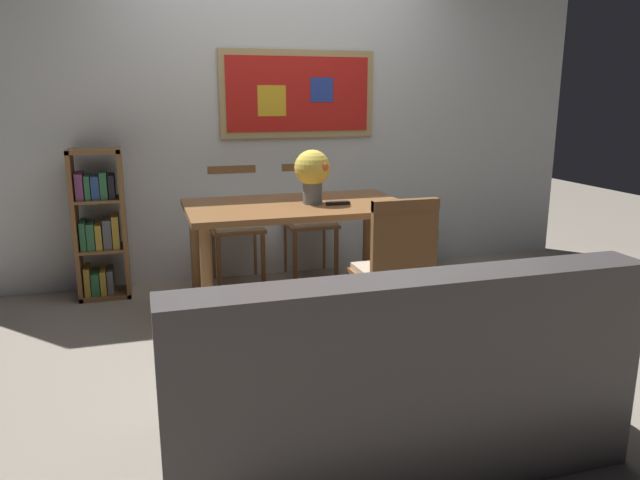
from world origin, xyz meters
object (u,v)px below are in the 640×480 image
dining_table (297,218)px  dining_chair_far_right (307,210)px  dining_chair_far_left (235,214)px  flower_vase (312,172)px  dining_chair_near_right (396,262)px  leather_couch (387,383)px  potted_ivy (419,243)px  tv_remote (338,203)px  bookshelf (99,227)px

dining_table → dining_chair_far_right: dining_chair_far_right is taller
dining_chair_far_left → flower_vase: flower_vase is taller
dining_chair_near_right → dining_chair_far_right: size_ratio=1.00×
dining_table → dining_chair_far_right: size_ratio=1.60×
dining_chair_far_left → leather_couch: bearing=-85.4°
dining_chair_far_left → flower_vase: size_ratio=2.55×
leather_couch → dining_chair_near_right: bearing=64.6°
flower_vase → dining_chair_far_left: bearing=114.8°
dining_chair_near_right → potted_ivy: 1.74m
potted_ivy → dining_chair_near_right: bearing=-120.7°
dining_chair_far_left → tv_remote: size_ratio=5.83×
dining_table → bookshelf: (-1.29, 0.70, -0.13)m
dining_chair_far_left → potted_ivy: 1.57m
dining_chair_far_left → potted_ivy: dining_chair_far_left is taller
potted_ivy → leather_couch: bearing=-118.7°
leather_couch → tv_remote: bearing=78.5°
dining_chair_far_right → tv_remote: bearing=-93.1°
flower_vase → dining_table: bearing=167.9°
dining_chair_near_right → tv_remote: bearing=98.7°
bookshelf → flower_vase: bearing=-27.5°
dining_chair_far_right → bookshelf: (-1.60, -0.13, -0.02)m
dining_table → tv_remote: tv_remote is taller
tv_remote → leather_couch: bearing=-101.5°
bookshelf → dining_table: bearing=-28.6°
dining_chair_far_left → dining_chair_far_right: bearing=0.1°
dining_table → bookshelf: 1.48m
dining_chair_near_right → dining_chair_far_left: bearing=111.5°
potted_ivy → flower_vase: 1.51m
dining_chair_far_right → flower_vase: 0.97m
dining_table → leather_couch: size_ratio=0.81×
dining_chair_far_right → dining_chair_far_left: bearing=-179.9°
bookshelf → flower_vase: size_ratio=3.04×
potted_ivy → flower_vase: size_ratio=1.32×
leather_couch → flower_vase: bearing=84.0°
dining_chair_near_right → tv_remote: size_ratio=5.83×
dining_table → tv_remote: size_ratio=9.33×
leather_couch → tv_remote: leather_couch is taller
dining_chair_far_left → tv_remote: (0.54, -0.94, 0.22)m
tv_remote → bookshelf: bearing=152.1°
dining_table → flower_vase: size_ratio=4.08×
dining_chair_far_right → dining_chair_far_left: (-0.59, -0.00, 0.00)m
potted_ivy → tv_remote: 1.35m
dining_chair_far_right → tv_remote: (-0.05, -0.94, 0.22)m
leather_couch → tv_remote: size_ratio=11.53×
dining_chair_far_right → tv_remote: 0.97m
dining_chair_far_left → tv_remote: 1.11m
dining_chair_far_right → dining_table: bearing=-110.0°
flower_vase → tv_remote: size_ratio=2.28×
dining_chair_far_left → flower_vase: bearing=-65.2°
dining_table → leather_couch: bearing=-92.7°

